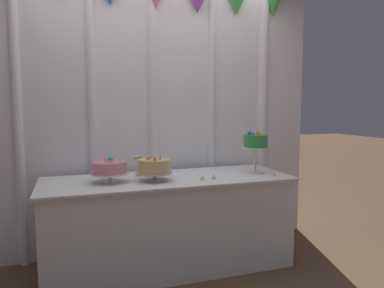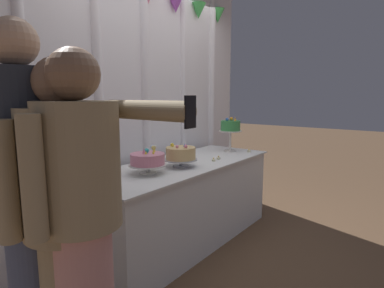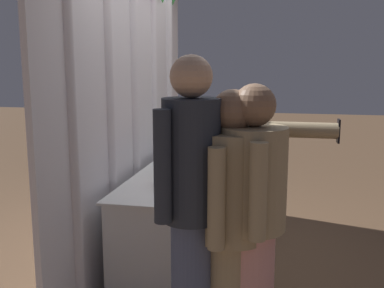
% 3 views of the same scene
% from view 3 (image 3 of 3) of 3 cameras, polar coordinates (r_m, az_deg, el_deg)
% --- Properties ---
extents(ground_plane, '(24.00, 24.00, 0.00)m').
position_cam_3_polar(ground_plane, '(4.23, 0.65, -13.80)').
color(ground_plane, brown).
extents(draped_curtain, '(3.29, 0.17, 2.71)m').
position_cam_3_polar(draped_curtain, '(4.04, -7.31, 5.92)').
color(draped_curtain, white).
rests_on(draped_curtain, ground_plane).
extents(cake_table, '(2.12, 0.77, 0.79)m').
position_cam_3_polar(cake_table, '(4.11, -0.73, -8.62)').
color(cake_table, white).
rests_on(cake_table, ground_plane).
extents(cake_display_leftmost, '(0.31, 0.31, 0.21)m').
position_cam_3_polar(cake_display_leftmost, '(3.49, -2.06, -3.27)').
color(cake_display_leftmost, silver).
rests_on(cake_display_leftmost, cake_table).
extents(cake_display_center, '(0.30, 0.30, 0.21)m').
position_cam_3_polar(cake_display_center, '(3.82, 0.07, -2.09)').
color(cake_display_center, '#B2B2B7').
rests_on(cake_display_center, cake_table).
extents(cake_display_rightmost, '(0.26, 0.26, 0.39)m').
position_cam_3_polar(cake_display_rightmost, '(4.72, 1.85, 2.26)').
color(cake_display_rightmost, silver).
rests_on(cake_display_rightmost, cake_table).
extents(flower_vase, '(0.08, 0.08, 0.19)m').
position_cam_3_polar(flower_vase, '(3.80, -3.87, -2.53)').
color(flower_vase, beige).
rests_on(flower_vase, cake_table).
extents(tealight_far_left, '(0.04, 0.04, 0.04)m').
position_cam_3_polar(tealight_far_left, '(4.19, 2.51, -2.46)').
color(tealight_far_left, beige).
rests_on(tealight_far_left, cake_table).
extents(tealight_near_left, '(0.04, 0.04, 0.04)m').
position_cam_3_polar(tealight_near_left, '(4.29, 2.60, -2.15)').
color(tealight_near_left, beige).
rests_on(tealight_near_left, cake_table).
extents(tealight_near_right, '(0.04, 0.04, 0.04)m').
position_cam_3_polar(tealight_near_right, '(4.81, 4.34, -0.81)').
color(tealight_near_right, beige).
rests_on(tealight_near_right, cake_table).
extents(guest_man_dark_suit, '(0.41, 0.41, 1.76)m').
position_cam_3_polar(guest_man_dark_suit, '(2.32, -0.09, -8.22)').
color(guest_man_dark_suit, '#4C5675').
rests_on(guest_man_dark_suit, ground_plane).
extents(guest_man_pink_jacket, '(0.52, 0.43, 1.59)m').
position_cam_3_polar(guest_man_pink_jacket, '(2.41, 4.87, -10.74)').
color(guest_man_pink_jacket, '#9E8966').
rests_on(guest_man_pink_jacket, ground_plane).
extents(guest_girl_blue_dress, '(0.50, 0.63, 1.62)m').
position_cam_3_polar(guest_girl_blue_dress, '(2.40, 7.61, -10.18)').
color(guest_girl_blue_dress, '#D6938E').
rests_on(guest_girl_blue_dress, ground_plane).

